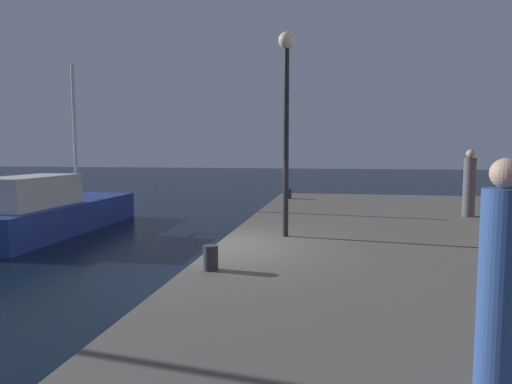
# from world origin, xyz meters

# --- Properties ---
(ground_plane) EXTENTS (120.00, 120.00, 0.00)m
(ground_plane) POSITION_xyz_m (0.00, 0.00, 0.00)
(ground_plane) COLOR black
(sailboat_blue) EXTENTS (2.20, 7.42, 5.72)m
(sailboat_blue) POSITION_xyz_m (-6.75, 4.52, 0.73)
(sailboat_blue) COLOR navy
(sailboat_blue) RESTS_ON ground
(lamp_post_mid_promenade) EXTENTS (0.36, 0.36, 4.46)m
(lamp_post_mid_promenade) POSITION_xyz_m (1.31, 1.15, 3.84)
(lamp_post_mid_promenade) COLOR black
(lamp_post_mid_promenade) RESTS_ON quay_dock
(bollard_north) EXTENTS (0.24, 0.24, 0.40)m
(bollard_north) POSITION_xyz_m (0.55, 9.16, 1.00)
(bollard_north) COLOR #2D2D33
(bollard_north) RESTS_ON quay_dock
(bollard_south) EXTENTS (0.24, 0.24, 0.40)m
(bollard_south) POSITION_xyz_m (0.44, -1.94, 1.00)
(bollard_south) COLOR #2D2D33
(bollard_south) RESTS_ON quay_dock
(person_far_corner) EXTENTS (0.34, 0.34, 1.94)m
(person_far_corner) POSITION_xyz_m (6.22, 5.13, 1.72)
(person_far_corner) COLOR #514C56
(person_far_corner) RESTS_ON quay_dock
(person_near_carousel) EXTENTS (0.34, 0.34, 1.86)m
(person_near_carousel) POSITION_xyz_m (3.71, -5.04, 1.67)
(person_near_carousel) COLOR #2D4C8C
(person_near_carousel) RESTS_ON quay_dock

